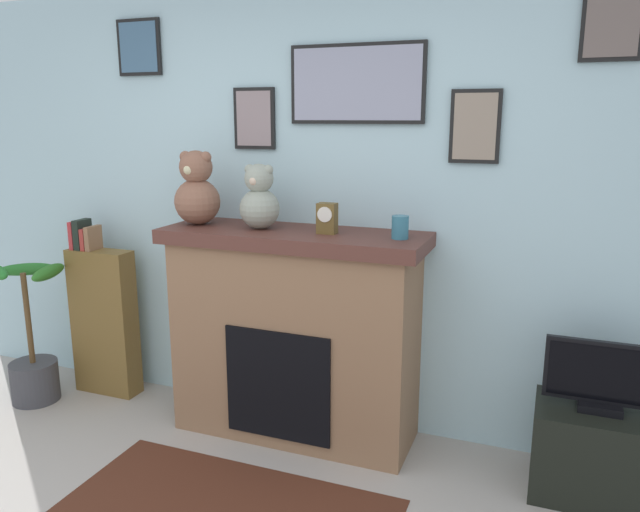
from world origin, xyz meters
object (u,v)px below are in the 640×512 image
(fireplace, at_px, (295,333))
(tv_stand, at_px, (594,453))
(television, at_px, (603,378))
(teddy_bear_tan, at_px, (197,191))
(teddy_bear_grey, at_px, (259,200))
(bookshelf, at_px, (104,318))
(candle_jar, at_px, (400,227))
(potted_plant, at_px, (32,352))
(mantel_clock, at_px, (327,218))

(fireplace, bearing_deg, tv_stand, -1.96)
(television, height_order, teddy_bear_tan, teddy_bear_tan)
(teddy_bear_grey, bearing_deg, tv_stand, -1.18)
(bookshelf, xyz_separation_m, television, (3.05, -0.10, 0.10))
(teddy_bear_tan, bearing_deg, candle_jar, 0.03)
(potted_plant, relative_size, teddy_bear_grey, 2.60)
(bookshelf, bearing_deg, mantel_clock, -2.22)
(fireplace, relative_size, tv_stand, 2.58)
(teddy_bear_tan, relative_size, teddy_bear_grey, 1.18)
(mantel_clock, bearing_deg, television, -1.54)
(bookshelf, height_order, potted_plant, bookshelf)
(teddy_bear_tan, bearing_deg, television, -1.00)
(tv_stand, distance_m, television, 0.40)
(candle_jar, relative_size, mantel_clock, 0.73)
(bookshelf, bearing_deg, teddy_bear_grey, -2.92)
(tv_stand, height_order, teddy_bear_grey, teddy_bear_grey)
(mantel_clock, bearing_deg, teddy_bear_tan, 179.95)
(candle_jar, bearing_deg, fireplace, 178.34)
(candle_jar, distance_m, teddy_bear_grey, 0.82)
(television, bearing_deg, teddy_bear_grey, 178.78)
(potted_plant, xyz_separation_m, mantel_clock, (1.98, 0.23, 0.97))
(tv_stand, xyz_separation_m, television, (0.00, -0.00, 0.40))
(mantel_clock, bearing_deg, teddy_bear_grey, 179.89)
(bookshelf, height_order, television, bookshelf)
(fireplace, distance_m, teddy_bear_tan, 1.00)
(candle_jar, height_order, teddy_bear_grey, teddy_bear_grey)
(potted_plant, height_order, candle_jar, candle_jar)
(fireplace, xyz_separation_m, television, (1.63, -0.06, 0.01))
(bookshelf, distance_m, mantel_clock, 1.81)
(potted_plant, relative_size, candle_jar, 7.84)
(television, bearing_deg, potted_plant, -176.80)
(potted_plant, height_order, television, potted_plant)
(tv_stand, height_order, teddy_bear_tan, teddy_bear_tan)
(candle_jar, height_order, teddy_bear_tan, teddy_bear_tan)
(fireplace, height_order, potted_plant, fireplace)
(bookshelf, relative_size, teddy_bear_tan, 2.76)
(bookshelf, xyz_separation_m, mantel_clock, (1.63, -0.06, 0.79))
(potted_plant, xyz_separation_m, teddy_bear_grey, (1.58, 0.23, 1.05))
(tv_stand, relative_size, mantel_clock, 3.50)
(fireplace, height_order, television, fireplace)
(bookshelf, relative_size, teddy_bear_grey, 3.25)
(television, bearing_deg, teddy_bear_tan, 179.00)
(bookshelf, bearing_deg, potted_plant, -140.51)
(candle_jar, bearing_deg, mantel_clock, -179.82)
(teddy_bear_grey, bearing_deg, bookshelf, 177.08)
(bookshelf, distance_m, teddy_bear_grey, 1.50)
(tv_stand, relative_size, teddy_bear_grey, 1.59)
(mantel_clock, bearing_deg, candle_jar, 0.18)
(mantel_clock, bearing_deg, fireplace, 174.75)
(potted_plant, bearing_deg, mantel_clock, 6.59)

